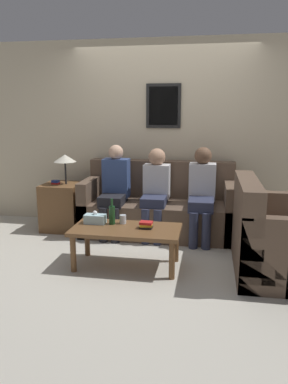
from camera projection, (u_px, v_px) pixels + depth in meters
name	position (u px, v px, depth m)	size (l,w,h in m)	color
ground_plane	(153.00, 245.00, 4.66)	(16.00, 16.00, 0.00)	beige
wall_back	(163.00, 135.00, 5.28)	(9.00, 0.08, 2.60)	beige
couch_main	(159.00, 209.00, 5.07)	(2.01, 0.83, 0.96)	brown
couch_side	(271.00, 240.00, 3.85)	(0.83, 1.21, 0.96)	brown
coffee_table	(126.00, 233.00, 3.96)	(1.15, 0.57, 0.43)	brown
side_table_with_lamp	(63.00, 204.00, 5.23)	(0.51, 0.51, 1.06)	brown
wine_bottle	(112.00, 215.00, 4.06)	(0.07, 0.07, 0.29)	#19421E
drinking_glass	(123.00, 219.00, 4.09)	(0.07, 0.07, 0.10)	silver
book_stack	(146.00, 225.00, 3.93)	(0.14, 0.11, 0.07)	black
tissue_box	(95.00, 219.00, 4.10)	(0.23, 0.12, 0.15)	silver
person_left	(114.00, 187.00, 4.92)	(0.34, 0.57, 1.20)	black
person_middle	(155.00, 189.00, 4.87)	(0.34, 0.59, 1.16)	#2D334C
person_right	(202.00, 190.00, 4.75)	(0.34, 0.65, 1.19)	#2D334C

